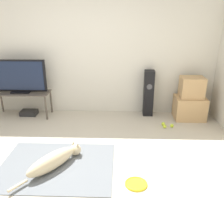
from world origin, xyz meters
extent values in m
plane|color=#BCB29E|center=(0.00, 0.00, 0.00)|extent=(12.00, 12.00, 0.00)
cube|color=beige|center=(0.00, 2.10, 1.27)|extent=(8.00, 0.06, 2.55)
cube|color=slate|center=(-0.19, 0.00, 0.01)|extent=(1.57, 1.23, 0.01)
ellipsoid|color=beige|center=(-0.22, -0.08, 0.13)|extent=(0.62, 0.77, 0.23)
sphere|color=beige|center=(0.03, 0.28, 0.10)|extent=(0.16, 0.16, 0.16)
cone|color=beige|center=(0.00, 0.31, 0.19)|extent=(0.05, 0.05, 0.07)
cone|color=beige|center=(0.07, 0.26, 0.19)|extent=(0.05, 0.05, 0.07)
cylinder|color=beige|center=(-0.53, -0.51, 0.06)|extent=(0.18, 0.23, 0.04)
cylinder|color=yellow|center=(0.89, -0.37, 0.01)|extent=(0.28, 0.28, 0.02)
torus|color=yellow|center=(0.89, -0.37, 0.02)|extent=(0.28, 0.28, 0.02)
cube|color=tan|center=(2.06, 1.76, 0.22)|extent=(0.58, 0.47, 0.44)
cube|color=tan|center=(2.06, 1.77, 0.64)|extent=(0.44, 0.35, 0.40)
cube|color=black|center=(1.25, 1.91, 0.46)|extent=(0.19, 0.19, 0.93)
cylinder|color=#4C4C51|center=(1.25, 1.81, 0.63)|extent=(0.11, 0.00, 0.11)
cube|color=brown|center=(-1.29, 1.78, 0.49)|extent=(1.11, 0.44, 0.02)
cylinder|color=brown|center=(-0.76, 1.59, 0.24)|extent=(0.04, 0.04, 0.48)
cylinder|color=brown|center=(-1.82, 1.97, 0.24)|extent=(0.04, 0.04, 0.48)
cylinder|color=brown|center=(-0.76, 1.97, 0.24)|extent=(0.04, 0.04, 0.48)
cube|color=black|center=(-1.29, 1.78, 0.51)|extent=(0.37, 0.20, 0.02)
cube|color=black|center=(-1.29, 1.79, 0.83)|extent=(1.05, 0.04, 0.62)
cube|color=#141E38|center=(-1.29, 1.77, 0.83)|extent=(0.97, 0.01, 0.56)
sphere|color=#C6E033|center=(1.65, 1.31, 0.03)|extent=(0.07, 0.07, 0.07)
sphere|color=#C6E033|center=(1.50, 1.28, 0.03)|extent=(0.07, 0.07, 0.07)
sphere|color=#C6E033|center=(1.50, 1.39, 0.03)|extent=(0.07, 0.07, 0.07)
cube|color=black|center=(-1.20, 1.81, 0.05)|extent=(0.33, 0.24, 0.09)
camera|label=1|loc=(0.68, -2.90, 2.00)|focal=40.00mm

